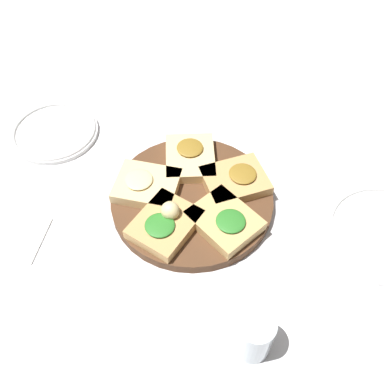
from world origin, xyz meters
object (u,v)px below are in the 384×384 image
serving_board (192,199)px  napkin_stack (12,235)px  plate_left (54,131)px  water_glass (254,335)px

serving_board → napkin_stack: 0.36m
plate_left → napkin_stack: plate_left is taller
serving_board → napkin_stack: bearing=-156.0°
plate_left → water_glass: 0.66m
serving_board → water_glass: 0.32m
water_glass → napkin_stack: size_ratio=0.72×
serving_board → water_glass: (0.15, -0.28, 0.03)m
serving_board → plate_left: serving_board is taller
serving_board → water_glass: size_ratio=3.66×
serving_board → plate_left: (-0.35, 0.14, -0.00)m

